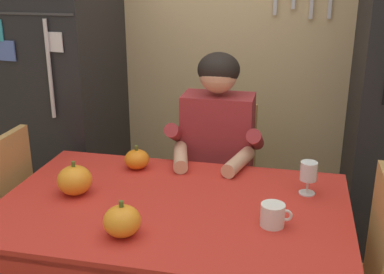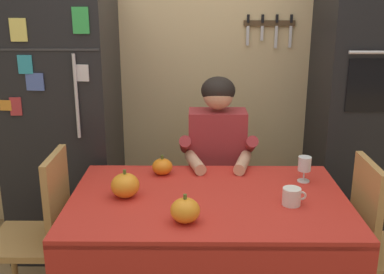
{
  "view_description": "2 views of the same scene",
  "coord_description": "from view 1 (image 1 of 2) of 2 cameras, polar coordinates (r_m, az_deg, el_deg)",
  "views": [
    {
      "loc": [
        0.46,
        -1.58,
        1.64
      ],
      "look_at": [
        0.04,
        0.28,
        0.96
      ],
      "focal_mm": 45.25,
      "sensor_mm": 36.0,
      "label": 1
    },
    {
      "loc": [
        -0.06,
        -2.07,
        1.72
      ],
      "look_at": [
        -0.08,
        0.17,
        1.04
      ],
      "focal_mm": 43.61,
      "sensor_mm": 36.0,
      "label": 2
    }
  ],
  "objects": [
    {
      "name": "back_wall_assembly",
      "position": [
        2.98,
        4.79,
        12.9
      ],
      "size": [
        3.7,
        0.13,
        2.6
      ],
      "color": "#D1B784",
      "rests_on": "ground"
    },
    {
      "name": "refrigerator",
      "position": [
        3.0,
        -15.91,
        4.47
      ],
      "size": [
        0.68,
        0.71,
        1.8
      ],
      "color": "black",
      "rests_on": "ground"
    },
    {
      "name": "dining_table",
      "position": [
        1.98,
        -2.46,
        -10.3
      ],
      "size": [
        1.4,
        0.9,
        0.74
      ],
      "color": "tan",
      "rests_on": "ground"
    },
    {
      "name": "chair_behind_person",
      "position": [
        2.72,
        3.37,
        -5.0
      ],
      "size": [
        0.4,
        0.4,
        0.93
      ],
      "color": "tan",
      "rests_on": "ground"
    },
    {
      "name": "seated_person",
      "position": [
        2.46,
        2.75,
        -2.0
      ],
      "size": [
        0.47,
        0.55,
        1.25
      ],
      "color": "#38384C",
      "rests_on": "ground"
    },
    {
      "name": "coffee_mug",
      "position": [
        1.81,
        9.53,
        -9.05
      ],
      "size": [
        0.12,
        0.09,
        0.09
      ],
      "color": "white",
      "rests_on": "dining_table"
    },
    {
      "name": "wine_glass",
      "position": [
        2.06,
        13.57,
        -4.11
      ],
      "size": [
        0.07,
        0.07,
        0.14
      ],
      "color": "white",
      "rests_on": "dining_table"
    },
    {
      "name": "pumpkin_large",
      "position": [
        1.74,
        -8.24,
        -9.77
      ],
      "size": [
        0.13,
        0.13,
        0.13
      ],
      "color": "orange",
      "rests_on": "dining_table"
    },
    {
      "name": "pumpkin_medium",
      "position": [
        2.07,
        -13.67,
        -4.96
      ],
      "size": [
        0.14,
        0.14,
        0.15
      ],
      "color": "orange",
      "rests_on": "dining_table"
    },
    {
      "name": "pumpkin_small",
      "position": [
        2.28,
        -6.52,
        -2.62
      ],
      "size": [
        0.12,
        0.12,
        0.11
      ],
      "color": "orange",
      "rests_on": "dining_table"
    }
  ]
}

